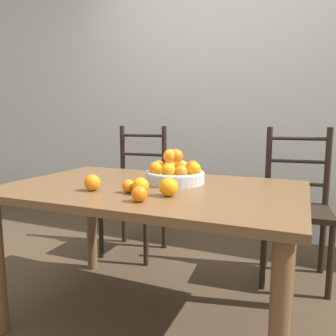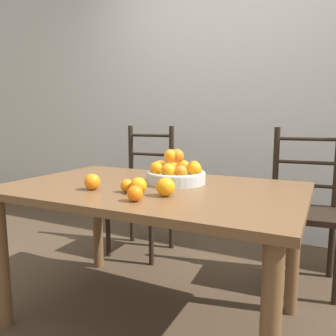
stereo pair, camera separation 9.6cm
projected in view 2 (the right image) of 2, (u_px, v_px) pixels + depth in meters
ground_plane at (152, 318)px, 1.76m from camera, size 12.00×12.00×0.00m
wall_back at (234, 93)px, 2.94m from camera, size 8.00×0.06×2.60m
dining_table at (152, 205)px, 1.67m from camera, size 1.48×0.93×0.73m
fruit_bowl at (176, 173)px, 1.73m from camera, size 0.31×0.31×0.18m
orange_loose_0 at (135, 193)px, 1.34m from camera, size 0.07×0.07×0.07m
orange_loose_1 at (92, 182)px, 1.56m from camera, size 0.08×0.08×0.08m
orange_loose_2 at (166, 187)px, 1.43m from camera, size 0.08×0.08×0.08m
orange_loose_3 at (127, 186)px, 1.51m from camera, size 0.06×0.06×0.06m
orange_loose_4 at (138, 186)px, 1.47m from camera, size 0.08×0.08×0.08m
chair_left at (143, 193)px, 2.63m from camera, size 0.43×0.41×1.01m
chair_right at (303, 211)px, 2.11m from camera, size 0.45×0.43×1.01m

